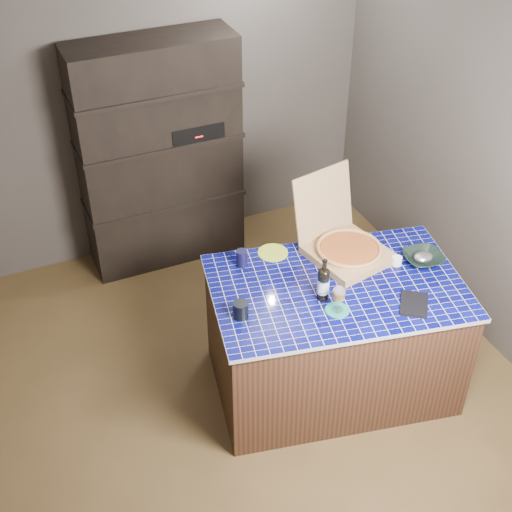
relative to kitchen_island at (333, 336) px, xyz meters
name	(u,v)px	position (x,y,z in m)	size (l,w,h in m)	color
room	(237,222)	(-0.53, 0.29, 0.84)	(3.50, 3.50, 3.50)	brown
shelving_unit	(160,156)	(-0.52, 1.82, 0.49)	(1.20, 0.41, 1.80)	black
kitchen_island	(333,336)	(0.00, 0.00, 0.00)	(1.66, 1.23, 0.83)	#4C291D
pizza_box	(346,246)	(0.19, 0.25, 0.48)	(0.55, 0.62, 0.49)	tan
mead_bottle	(323,283)	(-0.14, -0.06, 0.52)	(0.07, 0.07, 0.28)	black
teal_trivet	(337,310)	(-0.11, -0.20, 0.42)	(0.14, 0.14, 0.01)	#187D70
wine_glass	(339,294)	(-0.11, -0.20, 0.54)	(0.08, 0.08, 0.17)	white
tumbler	(241,310)	(-0.64, -0.02, 0.46)	(0.09, 0.09, 0.10)	black
dvd_case	(414,304)	(0.32, -0.34, 0.42)	(0.15, 0.22, 0.02)	black
bowl	(423,258)	(0.60, -0.01, 0.44)	(0.24, 0.24, 0.06)	black
foil_contents	(423,257)	(0.60, -0.01, 0.45)	(0.13, 0.10, 0.06)	silver
white_jar	(397,261)	(0.44, 0.04, 0.44)	(0.06, 0.06, 0.05)	white
navy_cup	(242,258)	(-0.45, 0.41, 0.47)	(0.07, 0.07, 0.11)	black
green_trivet	(273,253)	(-0.22, 0.45, 0.42)	(0.19, 0.19, 0.01)	#ACC92B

